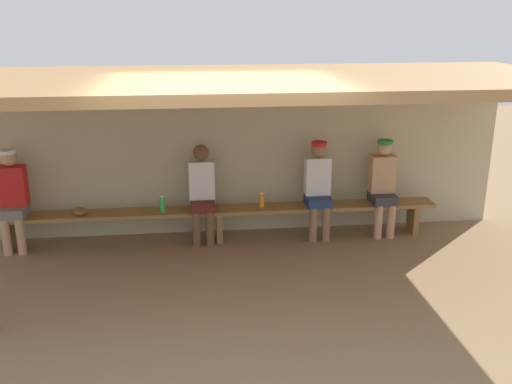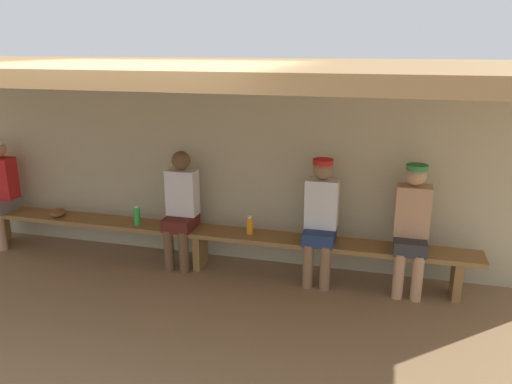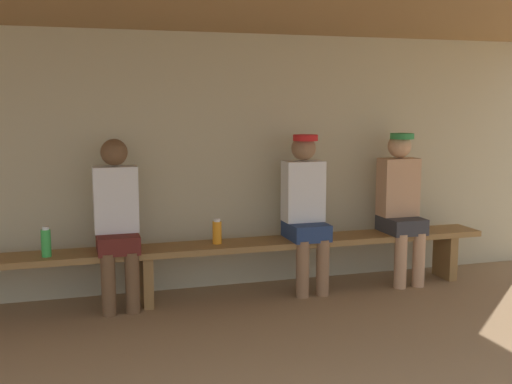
{
  "view_description": "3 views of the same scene",
  "coord_description": "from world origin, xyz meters",
  "px_view_note": "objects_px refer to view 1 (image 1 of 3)",
  "views": [
    {
      "loc": [
        -0.32,
        -5.74,
        3.03
      ],
      "look_at": [
        0.47,
        1.22,
        0.78
      ],
      "focal_mm": 40.05,
      "sensor_mm": 36.0,
      "label": 1
    },
    {
      "loc": [
        1.96,
        -3.33,
        2.47
      ],
      "look_at": [
        0.72,
        1.32,
        1.02
      ],
      "focal_mm": 34.68,
      "sensor_mm": 36.0,
      "label": 2
    },
    {
      "loc": [
        -0.55,
        -3.36,
        1.61
      ],
      "look_at": [
        0.77,
        1.07,
        0.95
      ],
      "focal_mm": 43.9,
      "sensor_mm": 36.0,
      "label": 3
    }
  ],
  "objects_px": {
    "player_middle": "(318,185)",
    "baseball_glove_worn": "(80,211)",
    "bench": "(219,214)",
    "water_bottle_clear": "(162,204)",
    "water_bottle_blue": "(262,200)",
    "player_with_sunglasses": "(202,190)",
    "player_near_post": "(383,183)",
    "player_in_white": "(13,195)"
  },
  "relations": [
    {
      "from": "water_bottle_blue",
      "to": "baseball_glove_worn",
      "type": "relative_size",
      "value": 0.87
    },
    {
      "from": "bench",
      "to": "player_with_sunglasses",
      "type": "relative_size",
      "value": 4.49
    },
    {
      "from": "player_in_white",
      "to": "player_with_sunglasses",
      "type": "bearing_deg",
      "value": -0.01
    },
    {
      "from": "bench",
      "to": "player_in_white",
      "type": "distance_m",
      "value": 2.68
    },
    {
      "from": "player_in_white",
      "to": "water_bottle_clear",
      "type": "distance_m",
      "value": 1.91
    },
    {
      "from": "player_middle",
      "to": "player_near_post",
      "type": "distance_m",
      "value": 0.91
    },
    {
      "from": "baseball_glove_worn",
      "to": "player_near_post",
      "type": "bearing_deg",
      "value": -112.2
    },
    {
      "from": "player_near_post",
      "to": "player_in_white",
      "type": "bearing_deg",
      "value": 180.0
    },
    {
      "from": "player_with_sunglasses",
      "to": "water_bottle_clear",
      "type": "height_order",
      "value": "player_with_sunglasses"
    },
    {
      "from": "player_near_post",
      "to": "water_bottle_clear",
      "type": "bearing_deg",
      "value": -179.04
    },
    {
      "from": "water_bottle_blue",
      "to": "player_in_white",
      "type": "bearing_deg",
      "value": -179.85
    },
    {
      "from": "baseball_glove_worn",
      "to": "player_in_white",
      "type": "bearing_deg",
      "value": 65.13
    },
    {
      "from": "water_bottle_blue",
      "to": "player_near_post",
      "type": "bearing_deg",
      "value": -0.29
    },
    {
      "from": "player_in_white",
      "to": "baseball_glove_worn",
      "type": "xyz_separation_m",
      "value": [
        0.83,
        -0.03,
        -0.24
      ]
    },
    {
      "from": "water_bottle_clear",
      "to": "player_in_white",
      "type": "bearing_deg",
      "value": 178.48
    },
    {
      "from": "bench",
      "to": "water_bottle_blue",
      "type": "xyz_separation_m",
      "value": [
        0.59,
        0.01,
        0.17
      ]
    },
    {
      "from": "baseball_glove_worn",
      "to": "player_middle",
      "type": "bearing_deg",
      "value": -112.07
    },
    {
      "from": "player_middle",
      "to": "water_bottle_blue",
      "type": "height_order",
      "value": "player_middle"
    },
    {
      "from": "bench",
      "to": "water_bottle_blue",
      "type": "height_order",
      "value": "water_bottle_blue"
    },
    {
      "from": "player_with_sunglasses",
      "to": "player_middle",
      "type": "bearing_deg",
      "value": 0.02
    },
    {
      "from": "bench",
      "to": "player_in_white",
      "type": "height_order",
      "value": "player_in_white"
    },
    {
      "from": "player_middle",
      "to": "bench",
      "type": "bearing_deg",
      "value": -179.85
    },
    {
      "from": "player_near_post",
      "to": "baseball_glove_worn",
      "type": "xyz_separation_m",
      "value": [
        -4.1,
        -0.03,
        -0.24
      ]
    },
    {
      "from": "player_near_post",
      "to": "bench",
      "type": "bearing_deg",
      "value": -179.91
    },
    {
      "from": "player_middle",
      "to": "baseball_glove_worn",
      "type": "relative_size",
      "value": 5.6
    },
    {
      "from": "bench",
      "to": "water_bottle_clear",
      "type": "xyz_separation_m",
      "value": [
        -0.75,
        -0.05,
        0.18
      ]
    },
    {
      "from": "player_middle",
      "to": "player_with_sunglasses",
      "type": "xyz_separation_m",
      "value": [
        -1.58,
        -0.0,
        -0.02
      ]
    },
    {
      "from": "bench",
      "to": "player_near_post",
      "type": "bearing_deg",
      "value": 0.09
    },
    {
      "from": "player_near_post",
      "to": "player_with_sunglasses",
      "type": "bearing_deg",
      "value": -179.99
    },
    {
      "from": "player_middle",
      "to": "water_bottle_clear",
      "type": "bearing_deg",
      "value": -178.62
    },
    {
      "from": "player_in_white",
      "to": "water_bottle_blue",
      "type": "distance_m",
      "value": 3.25
    },
    {
      "from": "water_bottle_clear",
      "to": "water_bottle_blue",
      "type": "bearing_deg",
      "value": 2.53
    },
    {
      "from": "bench",
      "to": "baseball_glove_worn",
      "type": "bearing_deg",
      "value": -179.1
    },
    {
      "from": "baseball_glove_worn",
      "to": "player_with_sunglasses",
      "type": "bearing_deg",
      "value": -111.52
    },
    {
      "from": "bench",
      "to": "player_near_post",
      "type": "xyz_separation_m",
      "value": [
        2.27,
        0.0,
        0.36
      ]
    },
    {
      "from": "bench",
      "to": "player_in_white",
      "type": "bearing_deg",
      "value": 179.92
    },
    {
      "from": "bench",
      "to": "baseball_glove_worn",
      "type": "height_order",
      "value": "baseball_glove_worn"
    },
    {
      "from": "player_middle",
      "to": "player_near_post",
      "type": "bearing_deg",
      "value": 0.0
    },
    {
      "from": "player_near_post",
      "to": "water_bottle_blue",
      "type": "xyz_separation_m",
      "value": [
        -1.69,
        0.01,
        -0.19
      ]
    },
    {
      "from": "player_near_post",
      "to": "baseball_glove_worn",
      "type": "distance_m",
      "value": 4.11
    },
    {
      "from": "player_middle",
      "to": "player_with_sunglasses",
      "type": "relative_size",
      "value": 1.01
    },
    {
      "from": "water_bottle_blue",
      "to": "player_middle",
      "type": "bearing_deg",
      "value": -0.63
    }
  ]
}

